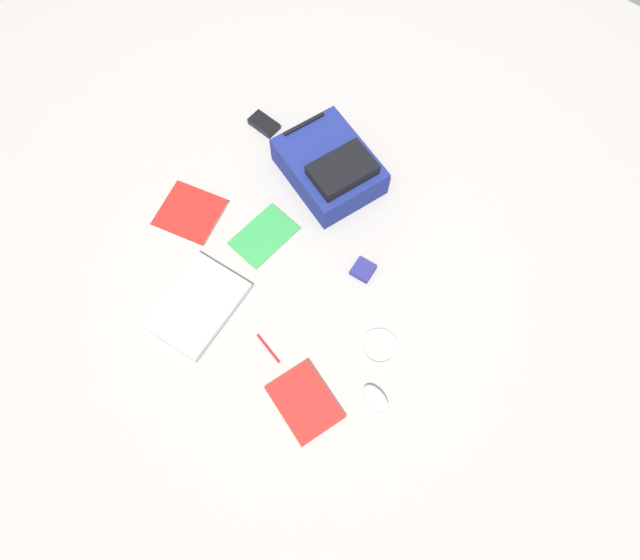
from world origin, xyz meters
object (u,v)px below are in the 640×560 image
(book_red, at_px, (264,236))
(computer_mouse, at_px, (376,398))
(book_comic, at_px, (305,402))
(power_brick, at_px, (264,124))
(earbud_pouch, at_px, (363,270))
(cable_coil, at_px, (380,347))
(backpack, at_px, (330,167))
(laptop, at_px, (197,305))
(pen_black, at_px, (268,348))
(book_blue, at_px, (190,213))

(book_red, relative_size, computer_mouse, 2.41)
(book_comic, relative_size, power_brick, 2.30)
(earbud_pouch, bearing_deg, cable_coil, -132.07)
(backpack, height_order, power_brick, backpack)
(laptop, xyz_separation_m, computer_mouse, (0.13, -0.72, 0.00))
(laptop, bearing_deg, pen_black, -82.99)
(power_brick, bearing_deg, book_red, -139.58)
(book_blue, xyz_separation_m, computer_mouse, (-0.14, -1.00, 0.01))
(book_red, distance_m, computer_mouse, 0.75)
(book_red, xyz_separation_m, pen_black, (-0.33, -0.30, -0.00))
(backpack, relative_size, pen_black, 3.56)
(book_comic, xyz_separation_m, book_blue, (0.30, 0.82, 0.00))
(laptop, bearing_deg, book_comic, -93.41)
(pen_black, height_order, earbud_pouch, earbud_pouch)
(backpack, bearing_deg, laptop, 176.86)
(laptop, relative_size, earbud_pouch, 4.81)
(book_blue, height_order, power_brick, power_brick)
(book_blue, height_order, earbud_pouch, earbud_pouch)
(book_comic, distance_m, pen_black, 0.24)
(book_comic, relative_size, earbud_pouch, 3.72)
(laptop, height_order, book_comic, laptop)
(laptop, relative_size, book_blue, 1.33)
(book_comic, relative_size, computer_mouse, 2.68)
(book_red, xyz_separation_m, earbud_pouch, (0.12, -0.39, 0.01))
(cable_coil, relative_size, earbud_pouch, 1.81)
(backpack, distance_m, cable_coil, 0.74)
(laptop, bearing_deg, book_red, -1.19)
(book_blue, bearing_deg, book_red, -70.37)
(book_comic, xyz_separation_m, computer_mouse, (0.16, -0.18, 0.01))
(computer_mouse, bearing_deg, book_comic, 143.35)
(power_brick, bearing_deg, backpack, -94.18)
(book_comic, distance_m, earbud_pouch, 0.54)
(power_brick, bearing_deg, pen_black, -138.68)
(book_red, relative_size, cable_coil, 1.85)
(book_blue, bearing_deg, cable_coil, -88.54)
(book_comic, distance_m, computer_mouse, 0.24)
(backpack, distance_m, earbud_pouch, 0.44)
(cable_coil, bearing_deg, laptop, 114.89)
(book_blue, distance_m, book_red, 0.31)
(book_red, height_order, pen_black, book_red)
(laptop, xyz_separation_m, book_comic, (-0.03, -0.53, -0.01))
(earbud_pouch, bearing_deg, computer_mouse, -138.33)
(earbud_pouch, bearing_deg, book_blue, 108.33)
(book_comic, relative_size, pen_black, 2.16)
(book_blue, height_order, computer_mouse, computer_mouse)
(book_blue, bearing_deg, earbud_pouch, -71.67)
(earbud_pouch, bearing_deg, backpack, 54.49)
(laptop, xyz_separation_m, book_blue, (0.26, 0.29, -0.01))
(book_comic, height_order, cable_coil, book_comic)
(earbud_pouch, bearing_deg, pen_black, 169.26)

